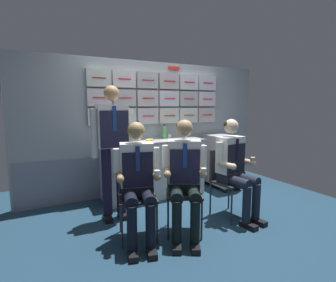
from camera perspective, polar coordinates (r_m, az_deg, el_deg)
name	(u,v)px	position (r m, az deg, el deg)	size (l,w,h in m)	color
ground	(195,222)	(3.47, 6.02, -17.17)	(4.80, 4.80, 0.04)	#1D394D
galley_bulkhead	(153,126)	(4.38, -3.40, 3.39)	(4.20, 0.14, 2.15)	#949EA5
galley_counter	(154,168)	(4.19, -3.14, -5.95)	(1.64, 0.53, 0.90)	beige
service_trolley	(222,160)	(4.72, 11.81, -4.03)	(0.40, 0.65, 0.92)	black
folding_chair_left	(136,187)	(2.96, -6.91, -10.02)	(0.49, 0.49, 0.87)	#2D2D33
crew_member_left	(138,177)	(2.76, -6.60, -7.77)	(0.51, 0.65, 1.27)	black
folding_chair_center	(184,184)	(3.07, 3.44, -9.33)	(0.54, 0.54, 0.87)	#2D2D33
crew_member_center	(185,173)	(2.87, 3.66, -6.90)	(0.58, 0.68, 1.29)	black
folding_chair_near_trolley	(225,174)	(3.56, 12.39, -7.11)	(0.46, 0.46, 0.87)	#2D2D33
crew_member_near_trolley	(235,164)	(3.42, 14.50, -4.95)	(0.49, 0.64, 1.27)	black
crew_member_standing	(113,141)	(3.32, -11.95, 0.01)	(0.53, 0.27, 1.69)	black
sparkling_bottle_green	(139,132)	(4.03, -6.45, 2.07)	(0.06, 0.06, 0.31)	silver
water_bottle_blue_cap	(164,132)	(4.31, -0.82, 1.98)	(0.08, 0.08, 0.23)	#529E5B
water_bottle_tall	(185,131)	(4.31, 3.72, 2.28)	(0.07, 0.07, 0.28)	silver
water_bottle_short	(129,134)	(3.93, -8.42, 1.45)	(0.07, 0.07, 0.24)	silver
coffee_cup_white	(169,136)	(4.36, 0.25, 1.08)	(0.06, 0.06, 0.06)	silver
paper_cup_blue	(111,139)	(4.00, -12.34, 0.34)	(0.07, 0.07, 0.07)	silver
snack_banana	(150,140)	(3.99, -4.05, 0.23)	(0.17, 0.10, 0.04)	yellow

